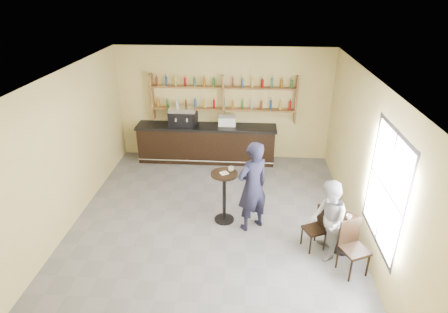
# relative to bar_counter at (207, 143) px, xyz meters

# --- Properties ---
(floor) EXTENTS (7.00, 7.00, 0.00)m
(floor) POSITION_rel_bar_counter_xyz_m (0.47, -3.15, -0.53)
(floor) COLOR slate
(floor) RESTS_ON ground
(ceiling) EXTENTS (7.00, 7.00, 0.00)m
(ceiling) POSITION_rel_bar_counter_xyz_m (0.47, -3.15, 2.67)
(ceiling) COLOR white
(ceiling) RESTS_ON wall_back
(wall_back) EXTENTS (7.00, 0.00, 7.00)m
(wall_back) POSITION_rel_bar_counter_xyz_m (0.47, 0.35, 1.07)
(wall_back) COLOR #D5C379
(wall_back) RESTS_ON floor
(wall_front) EXTENTS (7.00, 0.00, 7.00)m
(wall_front) POSITION_rel_bar_counter_xyz_m (0.47, -6.65, 1.07)
(wall_front) COLOR #D5C379
(wall_front) RESTS_ON floor
(wall_left) EXTENTS (0.00, 7.00, 7.00)m
(wall_left) POSITION_rel_bar_counter_xyz_m (-2.53, -3.15, 1.07)
(wall_left) COLOR #D5C379
(wall_left) RESTS_ON floor
(wall_right) EXTENTS (0.00, 7.00, 7.00)m
(wall_right) POSITION_rel_bar_counter_xyz_m (3.47, -3.15, 1.07)
(wall_right) COLOR #D5C379
(wall_right) RESTS_ON floor
(window_pane) EXTENTS (0.00, 2.00, 2.00)m
(window_pane) POSITION_rel_bar_counter_xyz_m (3.47, -4.35, 1.17)
(window_pane) COLOR white
(window_pane) RESTS_ON wall_right
(window_frame) EXTENTS (0.04, 1.70, 2.10)m
(window_frame) POSITION_rel_bar_counter_xyz_m (3.46, -4.35, 1.17)
(window_frame) COLOR black
(window_frame) RESTS_ON wall_right
(shelf_unit) EXTENTS (4.00, 0.26, 1.40)m
(shelf_unit) POSITION_rel_bar_counter_xyz_m (0.47, 0.22, 1.28)
(shelf_unit) COLOR brown
(shelf_unit) RESTS_ON wall_back
(liquor_bottles) EXTENTS (3.68, 0.10, 1.00)m
(liquor_bottles) POSITION_rel_bar_counter_xyz_m (0.47, 0.22, 1.45)
(liquor_bottles) COLOR #8C5919
(liquor_bottles) RESTS_ON shelf_unit
(bar_counter) EXTENTS (3.94, 0.77, 1.07)m
(bar_counter) POSITION_rel_bar_counter_xyz_m (0.00, 0.00, 0.00)
(bar_counter) COLOR black
(bar_counter) RESTS_ON floor
(espresso_machine) EXTENTS (0.80, 0.58, 0.53)m
(espresso_machine) POSITION_rel_bar_counter_xyz_m (-0.65, 0.00, 0.80)
(espresso_machine) COLOR black
(espresso_machine) RESTS_ON bar_counter
(pastry_case) EXTENTS (0.53, 0.45, 0.29)m
(pastry_case) POSITION_rel_bar_counter_xyz_m (0.59, 0.00, 0.68)
(pastry_case) COLOR silver
(pastry_case) RESTS_ON bar_counter
(pedestal_table) EXTENTS (0.64, 0.64, 1.16)m
(pedestal_table) POSITION_rel_bar_counter_xyz_m (0.72, -2.97, 0.05)
(pedestal_table) COLOR black
(pedestal_table) RESTS_ON floor
(napkin) EXTENTS (0.22, 0.22, 0.00)m
(napkin) POSITION_rel_bar_counter_xyz_m (0.72, -2.97, 0.63)
(napkin) COLOR white
(napkin) RESTS_ON pedestal_table
(donut) EXTENTS (0.13, 0.13, 0.04)m
(donut) POSITION_rel_bar_counter_xyz_m (0.73, -2.98, 0.65)
(donut) COLOR tan
(donut) RESTS_ON napkin
(cup_pedestal) EXTENTS (0.15, 0.15, 0.10)m
(cup_pedestal) POSITION_rel_bar_counter_xyz_m (0.86, -2.87, 0.68)
(cup_pedestal) COLOR white
(cup_pedestal) RESTS_ON pedestal_table
(man_main) EXTENTS (0.86, 0.80, 1.97)m
(man_main) POSITION_rel_bar_counter_xyz_m (1.31, -3.18, 0.45)
(man_main) COLOR black
(man_main) RESTS_ON floor
(cafe_table) EXTENTS (0.73, 0.73, 0.72)m
(cafe_table) POSITION_rel_bar_counter_xyz_m (3.07, -3.82, -0.17)
(cafe_table) COLOR black
(cafe_table) RESTS_ON floor
(cup_cafe) EXTENTS (0.11, 0.11, 0.10)m
(cup_cafe) POSITION_rel_bar_counter_xyz_m (3.12, -3.82, 0.24)
(cup_cafe) COLOR white
(cup_cafe) RESTS_ON cafe_table
(chair_west) EXTENTS (0.49, 0.49, 0.86)m
(chair_west) POSITION_rel_bar_counter_xyz_m (2.52, -3.77, -0.10)
(chair_west) COLOR black
(chair_west) RESTS_ON floor
(chair_south) EXTENTS (0.58, 0.58, 1.00)m
(chair_south) POSITION_rel_bar_counter_xyz_m (3.12, -4.42, -0.03)
(chair_south) COLOR black
(chair_south) RESTS_ON floor
(patron_second) EXTENTS (0.60, 0.77, 1.58)m
(patron_second) POSITION_rel_bar_counter_xyz_m (2.70, -3.98, 0.26)
(patron_second) COLOR #9A9A9F
(patron_second) RESTS_ON floor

